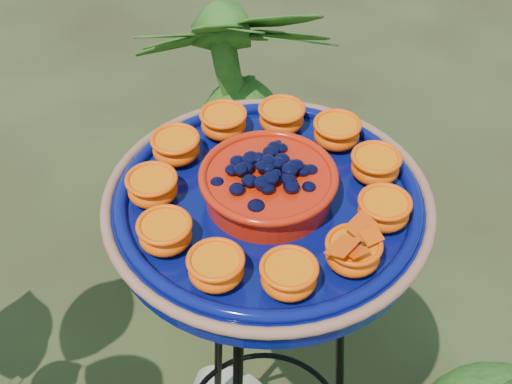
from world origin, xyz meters
TOP-DOWN VIEW (x-y plane):
  - tripod_stand at (0.14, 0.10)m, footprint 0.38×0.38m
  - feeder_dish at (0.14, 0.10)m, footprint 0.54×0.54m
  - shrub_back_right at (0.68, 0.59)m, footprint 0.71×0.71m

SIDE VIEW (x-z plane):
  - shrub_back_right at x=0.68m, z-range 0.00..0.89m
  - tripod_stand at x=0.14m, z-range 0.10..0.99m
  - feeder_dish at x=0.14m, z-range 0.88..0.99m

